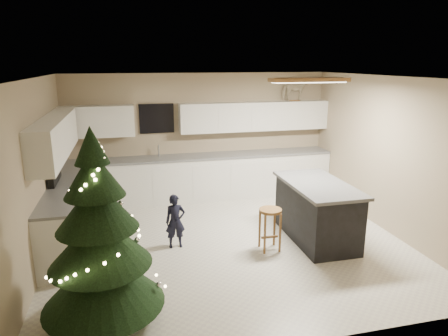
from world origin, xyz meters
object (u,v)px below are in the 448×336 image
at_px(bar_stool, 270,219).
at_px(christmas_tree, 100,246).
at_px(island, 316,211).
at_px(rocking_horse, 295,89).
at_px(toddler, 175,221).

xyz_separation_m(bar_stool, christmas_tree, (-2.40, -1.21, 0.41)).
bearing_deg(christmas_tree, island, 23.38).
relative_size(bar_stool, rocking_horse, 1.17).
bearing_deg(bar_stool, toddler, 162.87).
relative_size(christmas_tree, toddler, 2.60).
distance_m(island, bar_stool, 0.89).
xyz_separation_m(island, rocking_horse, (0.64, 2.51, 1.78)).
bearing_deg(rocking_horse, christmas_tree, 134.11).
bearing_deg(toddler, bar_stool, -18.87).
relative_size(bar_stool, christmas_tree, 0.30).
bearing_deg(toddler, island, -7.63).
xyz_separation_m(island, toddler, (-2.26, 0.23, -0.05)).
bearing_deg(christmas_tree, bar_stool, 26.86).
distance_m(bar_stool, toddler, 1.46).
xyz_separation_m(bar_stool, rocking_horse, (1.50, 2.71, 1.76)).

